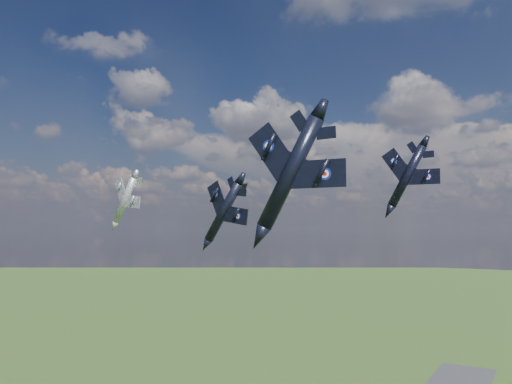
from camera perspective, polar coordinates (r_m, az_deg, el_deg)
The scene contains 4 objects.
jet_lead_navy at distance 82.62m, azimuth -3.73°, elevation -2.26°, with size 11.26×15.69×3.25m, color black, non-canonical shape.
jet_right_navy at distance 47.93m, azimuth 3.93°, elevation 2.22°, with size 11.43×15.94×3.30m, color black, non-canonical shape.
jet_high_navy at distance 94.44m, azimuth 16.88°, elevation 1.76°, with size 11.94×16.65×3.44m, color black, non-canonical shape.
jet_left_silver at distance 99.48m, azimuth -14.75°, elevation -0.87°, with size 9.83×13.71×2.84m, color #9C9FA6, non-canonical shape.
Camera 1 is at (43.27, -53.50, 75.36)m, focal length 35.00 mm.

